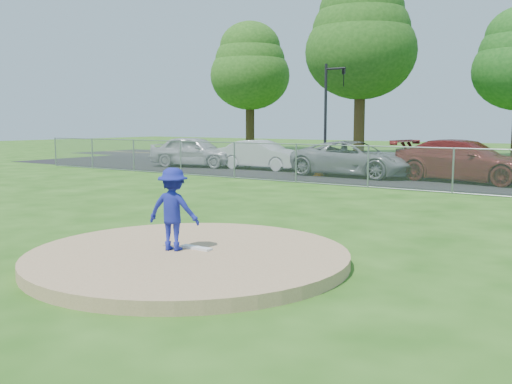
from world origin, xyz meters
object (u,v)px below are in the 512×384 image
(pitcher, at_px, (173,209))
(traffic_cone, at_px, (319,167))
(parked_car_silver, at_px, (195,151))
(parked_car_gray, at_px, (354,159))
(parked_car_darkred, at_px, (465,161))
(tree_left, at_px, (361,38))
(parked_car_white, at_px, (262,155))
(traffic_signal_left, at_px, (329,104))
(tree_far_left, at_px, (250,66))

(pitcher, height_order, traffic_cone, pitcher)
(parked_car_silver, height_order, parked_car_gray, parked_car_silver)
(parked_car_darkred, bearing_deg, parked_car_silver, 99.51)
(parked_car_darkred, bearing_deg, tree_left, 45.71)
(tree_left, distance_m, parked_car_silver, 17.11)
(traffic_cone, xyz_separation_m, parked_car_silver, (-7.81, 0.79, 0.41))
(parked_car_white, relative_size, parked_car_gray, 0.80)
(traffic_signal_left, relative_size, traffic_cone, 7.00)
(tree_left, xyz_separation_m, traffic_signal_left, (2.24, -9.00, -4.88))
(tree_left, xyz_separation_m, parked_car_white, (1.47, -14.66, -7.51))
(parked_car_white, height_order, parked_car_gray, parked_car_gray)
(pitcher, bearing_deg, parked_car_darkred, -108.63)
(parked_car_silver, bearing_deg, parked_car_white, -94.87)
(traffic_signal_left, bearing_deg, pitcher, -68.95)
(parked_car_white, bearing_deg, pitcher, -151.98)
(pitcher, distance_m, traffic_cone, 15.97)
(traffic_signal_left, relative_size, pitcher, 4.00)
(tree_far_left, height_order, parked_car_darkred, tree_far_left)
(traffic_signal_left, distance_m, traffic_cone, 8.24)
(traffic_signal_left, distance_m, parked_car_gray, 8.18)
(parked_car_silver, bearing_deg, pitcher, -153.42)
(parked_car_darkred, bearing_deg, parked_car_white, 96.62)
(parked_car_darkred, bearing_deg, pitcher, -173.64)
(traffic_signal_left, height_order, parked_car_white, traffic_signal_left)
(parked_car_silver, relative_size, parked_car_darkred, 0.84)
(tree_far_left, distance_m, parked_car_gray, 25.57)
(pitcher, relative_size, parked_car_silver, 0.29)
(traffic_cone, distance_m, parked_car_gray, 1.57)
(parked_car_gray, bearing_deg, parked_car_darkred, -84.05)
(parked_car_darkred, bearing_deg, traffic_signal_left, 65.23)
(parked_car_white, distance_m, parked_car_gray, 5.31)
(tree_left, relative_size, traffic_signal_left, 2.24)
(traffic_signal_left, bearing_deg, tree_far_left, 140.27)
(traffic_cone, distance_m, parked_car_white, 4.16)
(parked_car_silver, xyz_separation_m, parked_car_gray, (9.16, -0.08, -0.05))
(tree_left, xyz_separation_m, parked_car_gray, (6.75, -15.31, -7.47))
(pitcher, relative_size, parked_car_white, 0.32)
(pitcher, height_order, parked_car_gray, pitcher)
(tree_left, xyz_separation_m, parked_car_darkred, (11.35, -15.00, -7.41))
(traffic_cone, height_order, parked_car_darkred, parked_car_darkred)
(tree_far_left, xyz_separation_m, parked_car_darkred, (22.35, -17.00, -6.22))
(parked_car_silver, height_order, parked_car_darkred, parked_car_darkred)
(parked_car_white, xyz_separation_m, parked_car_darkred, (9.88, -0.34, 0.10))
(tree_far_left, height_order, pitcher, tree_far_left)
(tree_far_left, bearing_deg, tree_left, -10.30)
(pitcher, relative_size, traffic_cone, 1.75)
(traffic_signal_left, xyz_separation_m, traffic_cone, (3.16, -7.02, -2.95))
(traffic_signal_left, xyz_separation_m, parked_car_gray, (4.51, -6.31, -2.59))
(parked_car_gray, relative_size, parked_car_darkred, 0.96)
(pitcher, relative_size, parked_car_darkred, 0.25)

